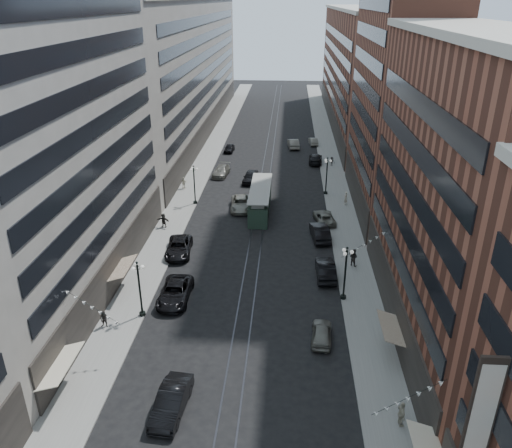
% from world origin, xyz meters
% --- Properties ---
extents(ground, '(220.00, 220.00, 0.00)m').
position_xyz_m(ground, '(0.00, 60.00, 0.00)').
color(ground, black).
rests_on(ground, ground).
extents(sidewalk_west, '(4.00, 180.00, 0.15)m').
position_xyz_m(sidewalk_west, '(-11.00, 70.00, 0.07)').
color(sidewalk_west, gray).
rests_on(sidewalk_west, ground).
extents(sidewalk_east, '(4.00, 180.00, 0.15)m').
position_xyz_m(sidewalk_east, '(11.00, 70.00, 0.07)').
color(sidewalk_east, gray).
rests_on(sidewalk_east, ground).
extents(rail_west, '(0.12, 180.00, 0.02)m').
position_xyz_m(rail_west, '(-0.70, 70.00, 0.01)').
color(rail_west, '#2D2D33').
rests_on(rail_west, ground).
extents(rail_east, '(0.12, 180.00, 0.02)m').
position_xyz_m(rail_east, '(0.70, 70.00, 0.01)').
color(rail_east, '#2D2D33').
rests_on(rail_east, ground).
extents(building_west_mid, '(8.00, 36.00, 28.00)m').
position_xyz_m(building_west_mid, '(-17.00, 33.00, 14.00)').
color(building_west_mid, '#A19B8F').
rests_on(building_west_mid, ground).
extents(building_west_far, '(8.00, 90.00, 26.00)m').
position_xyz_m(building_west_far, '(-17.00, 96.00, 13.00)').
color(building_west_far, '#A19B8F').
rests_on(building_west_far, ground).
extents(building_east_mid, '(8.00, 30.00, 24.00)m').
position_xyz_m(building_east_mid, '(17.00, 28.00, 12.00)').
color(building_east_mid, brown).
rests_on(building_east_mid, ground).
extents(building_east_tower, '(8.00, 26.00, 42.00)m').
position_xyz_m(building_east_tower, '(17.00, 56.00, 21.00)').
color(building_east_tower, brown).
rests_on(building_east_tower, ground).
extents(building_east_far, '(8.00, 72.00, 24.00)m').
position_xyz_m(building_east_far, '(17.00, 105.00, 12.00)').
color(building_east_far, brown).
rests_on(building_east_far, ground).
extents(lamppost_sw_far, '(1.03, 1.14, 5.52)m').
position_xyz_m(lamppost_sw_far, '(-9.20, 28.00, 3.10)').
color(lamppost_sw_far, black).
rests_on(lamppost_sw_far, sidewalk_west).
extents(lamppost_sw_mid, '(1.03, 1.14, 5.52)m').
position_xyz_m(lamppost_sw_mid, '(-9.20, 55.00, 3.10)').
color(lamppost_sw_mid, black).
rests_on(lamppost_sw_mid, sidewalk_west).
extents(lamppost_se_far, '(1.03, 1.14, 5.52)m').
position_xyz_m(lamppost_se_far, '(9.20, 32.00, 3.10)').
color(lamppost_se_far, black).
rests_on(lamppost_se_far, sidewalk_east).
extents(lamppost_se_mid, '(1.03, 1.14, 5.52)m').
position_xyz_m(lamppost_se_mid, '(9.20, 60.00, 3.10)').
color(lamppost_se_mid, black).
rests_on(lamppost_se_mid, sidewalk_east).
extents(streetcar, '(2.68, 12.11, 3.35)m').
position_xyz_m(streetcar, '(0.00, 53.23, 1.55)').
color(streetcar, '#253A2C').
rests_on(streetcar, ground).
extents(car_2, '(2.80, 6.04, 1.67)m').
position_xyz_m(car_2, '(-6.80, 30.88, 0.84)').
color(car_2, black).
rests_on(car_2, ground).
extents(car_4, '(1.99, 4.27, 1.42)m').
position_xyz_m(car_4, '(6.80, 25.67, 0.71)').
color(car_4, '#646359').
rests_on(car_4, ground).
extents(car_5, '(2.28, 5.41, 1.74)m').
position_xyz_m(car_5, '(-4.03, 16.96, 0.87)').
color(car_5, black).
rests_on(car_5, ground).
extents(pedestrian_2, '(0.81, 0.48, 1.61)m').
position_xyz_m(pedestrian_2, '(-11.96, 26.03, 0.95)').
color(pedestrian_2, black).
rests_on(pedestrian_2, sidewalk_west).
extents(pedestrian_4, '(0.64, 1.18, 1.93)m').
position_xyz_m(pedestrian_4, '(11.59, 16.60, 1.11)').
color(pedestrian_4, '#ABA58E').
rests_on(pedestrian_4, sidewalk_east).
extents(car_7, '(3.15, 5.99, 1.61)m').
position_xyz_m(car_7, '(-8.40, 40.22, 0.80)').
color(car_7, black).
rests_on(car_7, ground).
extents(car_8, '(2.76, 5.64, 1.58)m').
position_xyz_m(car_8, '(-7.19, 67.50, 0.79)').
color(car_8, '#68665C').
rests_on(car_8, ground).
extents(car_9, '(1.87, 4.16, 1.39)m').
position_xyz_m(car_9, '(-7.47, 81.14, 0.69)').
color(car_9, black).
rests_on(car_9, ground).
extents(car_10, '(1.98, 5.32, 1.74)m').
position_xyz_m(car_10, '(7.75, 36.24, 0.87)').
color(car_10, black).
rests_on(car_10, ground).
extents(car_11, '(2.98, 5.34, 1.41)m').
position_xyz_m(car_11, '(8.40, 50.02, 0.71)').
color(car_11, slate).
rests_on(car_11, ground).
extents(car_12, '(2.53, 5.63, 1.60)m').
position_xyz_m(car_12, '(8.33, 75.31, 0.80)').
color(car_12, black).
rests_on(car_12, ground).
extents(car_13, '(2.54, 5.26, 1.73)m').
position_xyz_m(car_13, '(-2.20, 64.61, 0.87)').
color(car_13, black).
rests_on(car_13, ground).
extents(car_14, '(2.39, 5.44, 1.74)m').
position_xyz_m(car_14, '(4.50, 84.66, 0.87)').
color(car_14, slate).
rests_on(car_14, ground).
extents(pedestrian_5, '(1.74, 0.93, 1.80)m').
position_xyz_m(pedestrian_5, '(-11.72, 46.91, 1.05)').
color(pedestrian_5, black).
rests_on(pedestrian_5, sidewalk_west).
extents(pedestrian_6, '(1.13, 0.78, 1.76)m').
position_xyz_m(pedestrian_6, '(-11.95, 60.75, 1.03)').
color(pedestrian_6, beige).
rests_on(pedestrian_6, sidewalk_west).
extents(pedestrian_7, '(1.06, 0.95, 1.92)m').
position_xyz_m(pedestrian_7, '(10.83, 38.58, 1.11)').
color(pedestrian_7, black).
rests_on(pedestrian_7, sidewalk_east).
extents(pedestrian_8, '(0.80, 0.79, 1.86)m').
position_xyz_m(pedestrian_8, '(11.69, 55.95, 1.08)').
color(pedestrian_8, beige).
rests_on(pedestrian_8, sidewalk_east).
extents(pedestrian_9, '(1.09, 0.75, 1.56)m').
position_xyz_m(pedestrian_9, '(11.02, 73.38, 0.93)').
color(pedestrian_9, black).
rests_on(pedestrian_9, sidewalk_east).
extents(car_extra_0, '(1.91, 4.32, 1.38)m').
position_xyz_m(car_extra_0, '(8.40, 87.23, 0.69)').
color(car_extra_0, gray).
rests_on(car_extra_0, ground).
extents(car_extra_1, '(2.49, 5.54, 1.77)m').
position_xyz_m(car_extra_1, '(7.62, 45.20, 0.88)').
color(car_extra_1, black).
rests_on(car_extra_1, ground).
extents(car_extra_2, '(3.13, 5.98, 1.61)m').
position_xyz_m(car_extra_2, '(-2.68, 53.64, 0.80)').
color(car_extra_2, gray).
rests_on(car_extra_2, ground).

